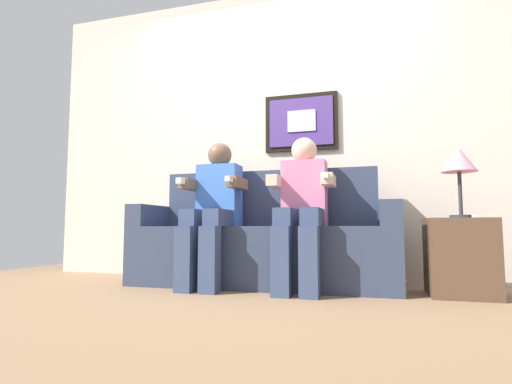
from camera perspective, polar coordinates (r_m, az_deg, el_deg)
ground_plane at (r=2.83m, az=-0.87°, el=-13.99°), size 5.73×5.73×0.00m
back_wall_assembly at (r=3.64m, az=2.82°, el=8.64°), size 4.41×0.10×2.60m
couch at (r=3.11m, az=0.91°, el=-7.41°), size 2.01×0.58×0.90m
person_on_left at (r=3.06m, az=-6.03°, el=-1.92°), size 0.46×0.56×1.11m
person_on_right at (r=2.88m, az=6.53°, el=-1.72°), size 0.46×0.56×1.11m
side_table_right at (r=2.95m, az=26.86°, el=-8.20°), size 0.40×0.40×0.50m
table_lamp at (r=2.93m, az=26.76°, el=3.69°), size 0.22×0.22×0.46m
spare_remote_on_table at (r=2.93m, az=28.10°, el=-3.08°), size 0.04×0.13×0.02m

